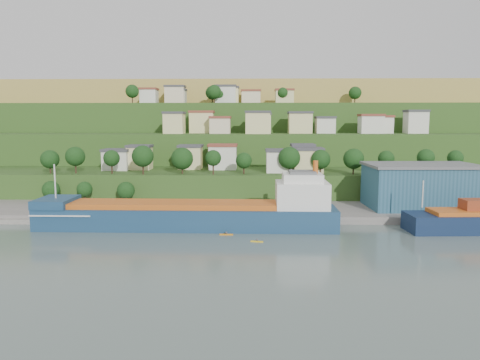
{
  "coord_description": "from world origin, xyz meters",
  "views": [
    {
      "loc": [
        1.8,
        -105.96,
        26.97
      ],
      "look_at": [
        -1.3,
        15.0,
        11.74
      ],
      "focal_mm": 35.0,
      "sensor_mm": 36.0,
      "label": 1
    }
  ],
  "objects_px": {
    "warehouse": "(421,186)",
    "cargo_ship_near": "(197,216)",
    "caravan": "(57,206)",
    "kayak_orange": "(226,234)"
  },
  "relations": [
    {
      "from": "cargo_ship_near",
      "to": "warehouse",
      "type": "xyz_separation_m",
      "value": [
        63.02,
        19.23,
        5.33
      ]
    },
    {
      "from": "cargo_ship_near",
      "to": "kayak_orange",
      "type": "xyz_separation_m",
      "value": [
        7.96,
        -7.26,
        -2.86
      ]
    },
    {
      "from": "warehouse",
      "to": "kayak_orange",
      "type": "height_order",
      "value": "warehouse"
    },
    {
      "from": "cargo_ship_near",
      "to": "caravan",
      "type": "xyz_separation_m",
      "value": [
        -41.74,
        13.89,
        -0.31
      ]
    },
    {
      "from": "caravan",
      "to": "cargo_ship_near",
      "type": "bearing_deg",
      "value": -38.74
    },
    {
      "from": "caravan",
      "to": "kayak_orange",
      "type": "bearing_deg",
      "value": -43.38
    },
    {
      "from": "cargo_ship_near",
      "to": "warehouse",
      "type": "relative_size",
      "value": 2.39
    },
    {
      "from": "warehouse",
      "to": "caravan",
      "type": "height_order",
      "value": "warehouse"
    },
    {
      "from": "cargo_ship_near",
      "to": "kayak_orange",
      "type": "bearing_deg",
      "value": -41.78
    },
    {
      "from": "warehouse",
      "to": "cargo_ship_near",
      "type": "bearing_deg",
      "value": -165.12
    }
  ]
}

